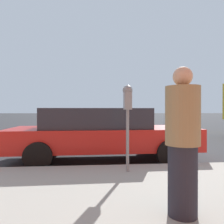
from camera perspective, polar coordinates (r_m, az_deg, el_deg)
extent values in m
plane|color=#2B2B2D|center=(7.03, 0.76, -10.59)|extent=(220.00, 220.00, 0.00)
cylinder|color=gray|center=(4.21, 4.09, -7.45)|extent=(0.06, 0.06, 1.18)
cube|color=gray|center=(4.18, 4.09, 2.94)|extent=(0.20, 0.14, 0.34)
sphere|color=gray|center=(4.19, 4.09, 5.72)|extent=(0.19, 0.19, 0.19)
cube|color=#B21919|center=(4.28, 3.86, 2.31)|extent=(0.01, 0.11, 0.12)
cube|color=black|center=(4.29, 3.87, 3.90)|extent=(0.01, 0.10, 0.08)
cube|color=#B21E19|center=(5.93, -2.24, -6.77)|extent=(1.83, 4.92, 0.56)
cube|color=#232833|center=(5.88, -4.15, -1.58)|extent=(1.58, 2.76, 0.52)
cylinder|color=black|center=(7.09, 9.74, -7.88)|extent=(0.23, 0.64, 0.64)
cylinder|color=black|center=(5.44, 14.83, -10.41)|extent=(0.23, 0.64, 0.64)
cylinder|color=black|center=(6.92, -15.48, -8.09)|extent=(0.23, 0.64, 0.64)
cylinder|color=black|center=(5.22, -18.74, -10.86)|extent=(0.23, 0.64, 0.64)
cylinder|color=#23232D|center=(2.65, 17.93, -16.61)|extent=(0.32, 0.32, 0.78)
cylinder|color=olive|center=(2.54, 17.96, -0.91)|extent=(0.38, 0.38, 0.65)
sphere|color=tan|center=(2.56, 17.98, 8.82)|extent=(0.22, 0.22, 0.22)
sphere|color=tan|center=(2.62, 16.20, 8.65)|extent=(0.06, 0.06, 0.06)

